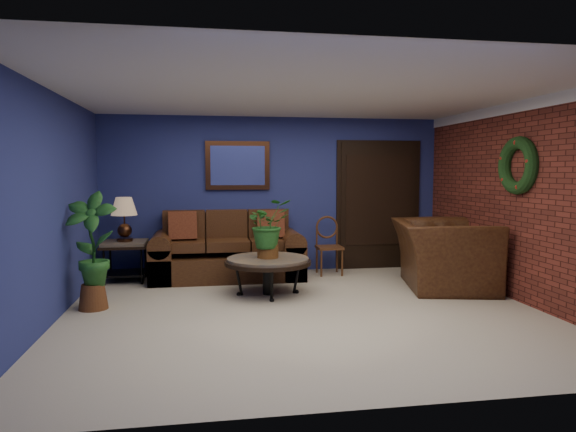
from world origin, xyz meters
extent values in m
plane|color=beige|center=(0.00, 0.00, 0.00)|extent=(5.50, 5.50, 0.00)
cube|color=navy|center=(0.00, 2.50, 1.25)|extent=(5.50, 0.04, 2.50)
cube|color=navy|center=(-2.75, 0.00, 1.25)|extent=(0.04, 5.00, 2.50)
cube|color=maroon|center=(2.75, 0.00, 1.25)|extent=(0.04, 5.00, 2.50)
cube|color=white|center=(0.00, 0.00, 2.50)|extent=(5.50, 5.00, 0.02)
cube|color=white|center=(2.72, 0.00, 2.43)|extent=(0.03, 5.00, 0.14)
cube|color=#412313|center=(-0.60, 2.46, 1.72)|extent=(1.02, 0.06, 0.77)
cube|color=black|center=(1.75, 2.47, 1.05)|extent=(1.44, 0.06, 2.18)
torus|color=black|center=(2.69, 0.05, 1.70)|extent=(0.16, 0.72, 0.72)
cube|color=#4D2F16|center=(-0.80, 2.00, 0.19)|extent=(2.28, 0.98, 0.37)
cube|color=#4D2F16|center=(-0.80, 2.36, 0.53)|extent=(1.95, 0.27, 0.93)
cube|color=#4D2F16|center=(-1.44, 1.94, 0.53)|extent=(0.63, 0.67, 0.15)
cube|color=#4D2F16|center=(-0.80, 1.94, 0.53)|extent=(0.63, 0.67, 0.15)
cube|color=#4D2F16|center=(-0.15, 1.94, 0.53)|extent=(0.63, 0.67, 0.15)
cube|color=#4D2F16|center=(-1.77, 2.00, 0.26)|extent=(0.33, 0.98, 0.52)
cube|color=#4D2F16|center=(0.18, 2.00, 0.26)|extent=(0.33, 0.98, 0.52)
cube|color=brown|center=(-1.46, 1.98, 0.82)|extent=(0.41, 0.12, 0.41)
cube|color=brown|center=(-0.13, 1.98, 0.82)|extent=(0.41, 0.12, 0.41)
cylinder|color=#4B4742|center=(-0.32, 0.89, 0.47)|extent=(1.08, 1.08, 0.05)
cylinder|color=black|center=(-0.32, 0.89, 0.43)|extent=(1.14, 1.14, 0.05)
cylinder|color=black|center=(-0.32, 0.89, 0.22)|extent=(0.14, 0.14, 0.44)
cube|color=#4B4742|center=(-2.30, 2.05, 0.57)|extent=(0.62, 0.62, 0.05)
cube|color=black|center=(-2.30, 2.05, 0.53)|extent=(0.66, 0.66, 0.04)
cube|color=black|center=(-2.30, 2.05, 0.12)|extent=(0.56, 0.56, 0.03)
cylinder|color=black|center=(-2.56, 1.79, 0.29)|extent=(0.03, 0.03, 0.57)
cylinder|color=black|center=(-2.04, 1.79, 0.29)|extent=(0.03, 0.03, 0.57)
cylinder|color=black|center=(-2.56, 2.31, 0.29)|extent=(0.03, 0.03, 0.57)
cylinder|color=black|center=(-2.04, 2.31, 0.29)|extent=(0.03, 0.03, 0.57)
cylinder|color=#412313|center=(-2.30, 2.05, 0.62)|extent=(0.23, 0.23, 0.05)
sphere|color=#412313|center=(-2.30, 2.05, 0.74)|extent=(0.21, 0.21, 0.21)
cylinder|color=#412313|center=(-2.30, 2.05, 0.91)|extent=(0.02, 0.02, 0.26)
cone|color=#A28160|center=(-2.30, 2.05, 1.09)|extent=(0.38, 0.38, 0.26)
cube|color=#582C19|center=(0.81, 2.05, 0.43)|extent=(0.39, 0.39, 0.04)
torus|color=#582C19|center=(0.81, 2.23, 0.73)|extent=(0.37, 0.04, 0.37)
cylinder|color=#582C19|center=(0.64, 1.88, 0.21)|extent=(0.03, 0.03, 0.41)
cylinder|color=#582C19|center=(0.97, 1.88, 0.21)|extent=(0.03, 0.03, 0.41)
cylinder|color=#582C19|center=(0.64, 2.22, 0.21)|extent=(0.03, 0.03, 0.41)
cylinder|color=#582C19|center=(0.97, 2.22, 0.21)|extent=(0.03, 0.03, 0.41)
imported|color=#4D2F16|center=(2.15, 0.88, 0.47)|extent=(1.55, 1.69, 0.94)
cylinder|color=brown|center=(-0.32, 0.89, 0.58)|extent=(0.28, 0.28, 0.18)
imported|color=#1D4F18|center=(-0.32, 0.89, 0.94)|extent=(0.73, 0.69, 0.65)
cylinder|color=brown|center=(2.35, 1.76, 0.10)|extent=(0.26, 0.26, 0.20)
imported|color=#1D4F18|center=(2.35, 1.76, 0.49)|extent=(0.39, 0.33, 0.67)
cylinder|color=brown|center=(-2.45, 0.51, 0.15)|extent=(0.34, 0.34, 0.30)
imported|color=#1D4F18|center=(-2.45, 0.51, 0.82)|extent=(0.69, 0.55, 1.15)
camera|label=1|loc=(-1.14, -5.75, 1.63)|focal=32.00mm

